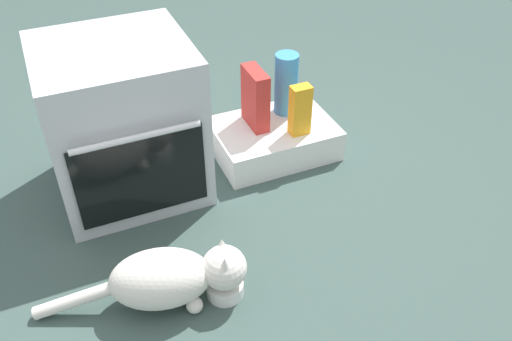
# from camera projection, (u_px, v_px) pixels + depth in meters

# --- Properties ---
(ground) EXTENTS (8.00, 8.00, 0.00)m
(ground) POSITION_uv_depth(u_px,v_px,m) (159.00, 257.00, 2.10)
(ground) COLOR #384C47
(oven) EXTENTS (0.60, 0.61, 0.67)m
(oven) POSITION_uv_depth(u_px,v_px,m) (123.00, 122.00, 2.24)
(oven) COLOR #B7BABF
(oven) RESTS_ON ground
(pantry_cabinet) EXTENTS (0.56, 0.39, 0.15)m
(pantry_cabinet) POSITION_uv_depth(u_px,v_px,m) (273.00, 139.00, 2.59)
(pantry_cabinet) COLOR white
(pantry_cabinet) RESTS_ON ground
(food_bowl) EXTENTS (0.13, 0.13, 0.08)m
(food_bowl) POSITION_uv_depth(u_px,v_px,m) (225.00, 287.00, 1.95)
(food_bowl) COLOR white
(food_bowl) RESTS_ON ground
(cat) EXTENTS (0.73, 0.29, 0.23)m
(cat) POSITION_uv_depth(u_px,v_px,m) (172.00, 277.00, 1.87)
(cat) COLOR silver
(cat) RESTS_ON ground
(cereal_box) EXTENTS (0.07, 0.18, 0.28)m
(cereal_box) POSITION_uv_depth(u_px,v_px,m) (255.00, 98.00, 2.47)
(cereal_box) COLOR #B72D28
(cereal_box) RESTS_ON pantry_cabinet
(water_bottle) EXTENTS (0.11, 0.11, 0.30)m
(water_bottle) POSITION_uv_depth(u_px,v_px,m) (286.00, 84.00, 2.55)
(water_bottle) COLOR #388CD1
(water_bottle) RESTS_ON pantry_cabinet
(juice_carton) EXTENTS (0.09, 0.06, 0.24)m
(juice_carton) POSITION_uv_depth(u_px,v_px,m) (300.00, 110.00, 2.43)
(juice_carton) COLOR orange
(juice_carton) RESTS_ON pantry_cabinet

